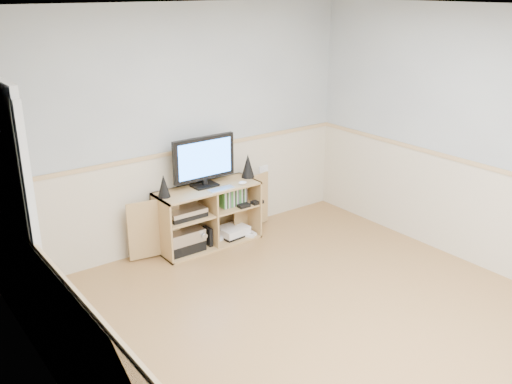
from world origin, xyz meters
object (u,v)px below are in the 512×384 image
keyboard (221,189)px  game_consoles (232,232)px  monitor (204,160)px  media_cabinet (206,214)px

keyboard → game_consoles: size_ratio=0.63×
monitor → media_cabinet: bearing=90.0°
monitor → game_consoles: size_ratio=1.56×
monitor → game_consoles: bearing=-11.8°
media_cabinet → game_consoles: media_cabinet is taller
monitor → game_consoles: monitor is taller
media_cabinet → monitor: (0.00, -0.00, 0.61)m
media_cabinet → monitor: size_ratio=2.47×
keyboard → media_cabinet: bearing=113.4°
monitor → keyboard: 0.35m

